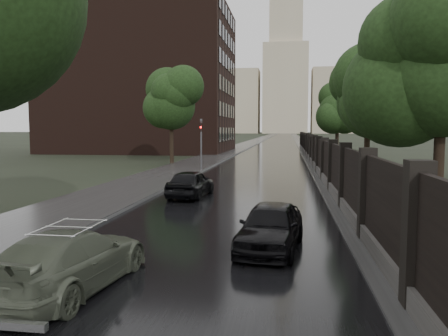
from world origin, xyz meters
TOP-DOWN VIEW (x-y plane):
  - ground at (0.00, 0.00)m, footprint 800.00×800.00m
  - road at (0.00, 190.00)m, footprint 8.00×420.00m
  - sidewalk_left at (-6.00, 190.00)m, footprint 4.00×420.00m
  - verge_right at (5.50, 190.00)m, footprint 3.00×420.00m
  - fence_right at (4.60, 32.01)m, footprint 0.45×75.72m
  - tree_left_far at (-8.00, 30.00)m, footprint 4.25×4.25m
  - tree_right_a at (7.50, 8.00)m, footprint 4.08×4.08m
  - tree_right_b at (7.50, 22.00)m, footprint 4.08×4.08m
  - tree_right_c at (7.50, 40.00)m, footprint 4.08×4.08m
  - traffic_light at (-4.30, 24.99)m, footprint 0.16×0.32m
  - brick_building at (-18.00, 52.00)m, footprint 24.00×18.00m
  - stalinist_tower at (0.00, 300.00)m, footprint 92.00×30.00m
  - volga_sedan at (-1.99, 0.02)m, footprint 2.13×4.42m
  - hatchback_left at (-2.22, 12.04)m, footprint 1.82×3.99m
  - car_right_near at (1.89, 3.55)m, footprint 1.95×3.91m

SIDE VIEW (x-z plane):
  - ground at x=0.00m, z-range 0.00..0.00m
  - road at x=0.00m, z-range 0.00..0.02m
  - verge_right at x=5.50m, z-range 0.00..0.08m
  - sidewalk_left at x=-6.00m, z-range 0.00..0.16m
  - volga_sedan at x=-1.99m, z-range 0.00..1.24m
  - car_right_near at x=1.89m, z-range 0.00..1.28m
  - hatchback_left at x=-2.22m, z-range 0.00..1.33m
  - fence_right at x=4.60m, z-range -0.34..2.36m
  - traffic_light at x=-4.30m, z-range 0.40..4.40m
  - tree_right_a at x=7.50m, z-range 1.44..8.46m
  - tree_right_b at x=7.50m, z-range 1.44..8.46m
  - tree_right_c at x=7.50m, z-range 1.44..8.46m
  - tree_left_far at x=-8.00m, z-range 1.55..8.94m
  - brick_building at x=-18.00m, z-range 0.00..20.00m
  - stalinist_tower at x=0.00m, z-range -41.12..117.88m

